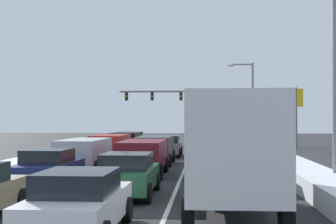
{
  "coord_description": "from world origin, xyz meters",
  "views": [
    {
      "loc": [
        2.8,
        -5.8,
        2.7
      ],
      "look_at": [
        -0.43,
        38.41,
        3.32
      ],
      "focal_mm": 54.09,
      "sensor_mm": 36.0,
      "label": 1
    }
  ],
  "objects_px": {
    "sedan_white_center_lane_nearest": "(79,202)",
    "suv_silver_left_lane_third": "(84,152)",
    "suv_red_left_lane_fourth": "(111,145)",
    "suv_silver_right_lane_third": "(213,148)",
    "sedan_red_right_lane_fourth": "(213,146)",
    "street_lamp_right_near": "(326,54)",
    "sedan_green_center_lane_second": "(127,174)",
    "box_truck_right_lane_nearest": "(231,148)",
    "suv_black_right_lane_fifth": "(210,139)",
    "street_lamp_right_mid": "(249,96)",
    "suv_black_left_lane_fifth": "(127,141)",
    "suv_navy_right_lane_second": "(220,157)",
    "suv_maroon_center_lane_third": "(143,154)",
    "traffic_light_gantry": "(192,100)",
    "suv_charcoal_center_lane_fourth": "(155,147)",
    "roadside_sign_right": "(285,104)",
    "sedan_gray_center_lane_fifth": "(168,146)",
    "sedan_navy_left_lane_second": "(49,168)"
  },
  "relations": [
    {
      "from": "sedan_white_center_lane_nearest",
      "to": "suv_silver_left_lane_third",
      "type": "relative_size",
      "value": 0.92
    },
    {
      "from": "suv_red_left_lane_fourth",
      "to": "suv_silver_right_lane_third",
      "type": "bearing_deg",
      "value": -25.26
    },
    {
      "from": "sedan_red_right_lane_fourth",
      "to": "street_lamp_right_near",
      "type": "distance_m",
      "value": 17.71
    },
    {
      "from": "suv_silver_right_lane_third",
      "to": "sedan_green_center_lane_second",
      "type": "relative_size",
      "value": 1.09
    },
    {
      "from": "box_truck_right_lane_nearest",
      "to": "sedan_white_center_lane_nearest",
      "type": "bearing_deg",
      "value": -144.35
    },
    {
      "from": "suv_black_right_lane_fifth",
      "to": "street_lamp_right_mid",
      "type": "distance_m",
      "value": 10.07
    },
    {
      "from": "suv_black_left_lane_fifth",
      "to": "suv_navy_right_lane_second",
      "type": "bearing_deg",
      "value": -67.7
    },
    {
      "from": "suv_maroon_center_lane_third",
      "to": "traffic_light_gantry",
      "type": "height_order",
      "value": "traffic_light_gantry"
    },
    {
      "from": "suv_charcoal_center_lane_fourth",
      "to": "traffic_light_gantry",
      "type": "xyz_separation_m",
      "value": [
        1.49,
        29.1,
        3.87
      ]
    },
    {
      "from": "suv_silver_left_lane_third",
      "to": "roadside_sign_right",
      "type": "relative_size",
      "value": 0.89
    },
    {
      "from": "sedan_gray_center_lane_fifth",
      "to": "street_lamp_right_mid",
      "type": "bearing_deg",
      "value": 64.05
    },
    {
      "from": "sedan_white_center_lane_nearest",
      "to": "sedan_gray_center_lane_fifth",
      "type": "bearing_deg",
      "value": 89.47
    },
    {
      "from": "suv_red_left_lane_fourth",
      "to": "traffic_light_gantry",
      "type": "height_order",
      "value": "traffic_light_gantry"
    },
    {
      "from": "suv_navy_right_lane_second",
      "to": "roadside_sign_right",
      "type": "bearing_deg",
      "value": 74.3
    },
    {
      "from": "sedan_gray_center_lane_fifth",
      "to": "sedan_navy_left_lane_second",
      "type": "relative_size",
      "value": 1.0
    },
    {
      "from": "sedan_navy_left_lane_second",
      "to": "roadside_sign_right",
      "type": "bearing_deg",
      "value": 62.63
    },
    {
      "from": "box_truck_right_lane_nearest",
      "to": "suv_black_left_lane_fifth",
      "type": "bearing_deg",
      "value": 105.32
    },
    {
      "from": "sedan_red_right_lane_fourth",
      "to": "roadside_sign_right",
      "type": "xyz_separation_m",
      "value": [
        6.52,
        9.49,
        3.25
      ]
    },
    {
      "from": "suv_silver_right_lane_third",
      "to": "sedan_navy_left_lane_second",
      "type": "distance_m",
      "value": 11.88
    },
    {
      "from": "street_lamp_right_near",
      "to": "street_lamp_right_mid",
      "type": "xyz_separation_m",
      "value": [
        -0.05,
        32.06,
        -0.13
      ]
    },
    {
      "from": "suv_black_left_lane_fifth",
      "to": "street_lamp_right_mid",
      "type": "distance_m",
      "value": 16.54
    },
    {
      "from": "suv_navy_right_lane_second",
      "to": "sedan_navy_left_lane_second",
      "type": "bearing_deg",
      "value": -157.08
    },
    {
      "from": "suv_charcoal_center_lane_fourth",
      "to": "traffic_light_gantry",
      "type": "bearing_deg",
      "value": 87.07
    },
    {
      "from": "box_truck_right_lane_nearest",
      "to": "street_lamp_right_mid",
      "type": "xyz_separation_m",
      "value": [
        3.7,
        37.01,
        3.09
      ]
    },
    {
      "from": "sedan_white_center_lane_nearest",
      "to": "street_lamp_right_mid",
      "type": "distance_m",
      "value": 40.54
    },
    {
      "from": "sedan_white_center_lane_nearest",
      "to": "suv_black_right_lane_fifth",
      "type": "bearing_deg",
      "value": 83.88
    },
    {
      "from": "sedan_green_center_lane_second",
      "to": "suv_charcoal_center_lane_fourth",
      "type": "bearing_deg",
      "value": 91.19
    },
    {
      "from": "sedan_gray_center_lane_fifth",
      "to": "suv_silver_left_lane_third",
      "type": "relative_size",
      "value": 0.92
    },
    {
      "from": "sedan_red_right_lane_fourth",
      "to": "traffic_light_gantry",
      "type": "relative_size",
      "value": 0.32
    },
    {
      "from": "sedan_green_center_lane_second",
      "to": "street_lamp_right_mid",
      "type": "distance_m",
      "value": 34.64
    },
    {
      "from": "traffic_light_gantry",
      "to": "sedan_green_center_lane_second",
      "type": "bearing_deg",
      "value": -91.69
    },
    {
      "from": "street_lamp_right_near",
      "to": "roadside_sign_right",
      "type": "xyz_separation_m",
      "value": [
        2.56,
        26.19,
        -1.1
      ]
    },
    {
      "from": "suv_silver_right_lane_third",
      "to": "sedan_white_center_lane_nearest",
      "type": "xyz_separation_m",
      "value": [
        -3.4,
        -17.96,
        -0.25
      ]
    },
    {
      "from": "sedan_green_center_lane_second",
      "to": "traffic_light_gantry",
      "type": "distance_m",
      "value": 41.85
    },
    {
      "from": "suv_black_right_lane_fifth",
      "to": "sedan_white_center_lane_nearest",
      "type": "xyz_separation_m",
      "value": [
        -3.36,
        -31.3,
        -0.25
      ]
    },
    {
      "from": "suv_charcoal_center_lane_fourth",
      "to": "sedan_gray_center_lane_fifth",
      "type": "relative_size",
      "value": 1.09
    },
    {
      "from": "sedan_green_center_lane_second",
      "to": "suv_silver_left_lane_third",
      "type": "height_order",
      "value": "suv_silver_left_lane_third"
    },
    {
      "from": "sedan_white_center_lane_nearest",
      "to": "suv_charcoal_center_lane_fourth",
      "type": "relative_size",
      "value": 0.92
    },
    {
      "from": "traffic_light_gantry",
      "to": "sedan_red_right_lane_fourth",
      "type": "bearing_deg",
      "value": -85.03
    },
    {
      "from": "box_truck_right_lane_nearest",
      "to": "suv_silver_right_lane_third",
      "type": "height_order",
      "value": "box_truck_right_lane_nearest"
    },
    {
      "from": "sedan_white_center_lane_nearest",
      "to": "suv_charcoal_center_lane_fourth",
      "type": "xyz_separation_m",
      "value": [
        -0.05,
        18.55,
        0.25
      ]
    },
    {
      "from": "box_truck_right_lane_nearest",
      "to": "sedan_green_center_lane_second",
      "type": "bearing_deg",
      "value": 135.57
    },
    {
      "from": "sedan_gray_center_lane_fifth",
      "to": "suv_silver_left_lane_third",
      "type": "distance_m",
      "value": 11.61
    },
    {
      "from": "suv_maroon_center_lane_third",
      "to": "suv_charcoal_center_lane_fourth",
      "type": "distance_m",
      "value": 6.11
    },
    {
      "from": "suv_charcoal_center_lane_fourth",
      "to": "suv_silver_left_lane_third",
      "type": "bearing_deg",
      "value": -124.52
    },
    {
      "from": "suv_charcoal_center_lane_fourth",
      "to": "roadside_sign_right",
      "type": "height_order",
      "value": "roadside_sign_right"
    },
    {
      "from": "sedan_white_center_lane_nearest",
      "to": "traffic_light_gantry",
      "type": "distance_m",
      "value": 47.84
    },
    {
      "from": "suv_maroon_center_lane_third",
      "to": "sedan_navy_left_lane_second",
      "type": "relative_size",
      "value": 1.09
    },
    {
      "from": "sedan_green_center_lane_second",
      "to": "sedan_navy_left_lane_second",
      "type": "distance_m",
      "value": 4.09
    },
    {
      "from": "suv_navy_right_lane_second",
      "to": "suv_red_left_lane_fourth",
      "type": "distance_m",
      "value": 12.13
    }
  ]
}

